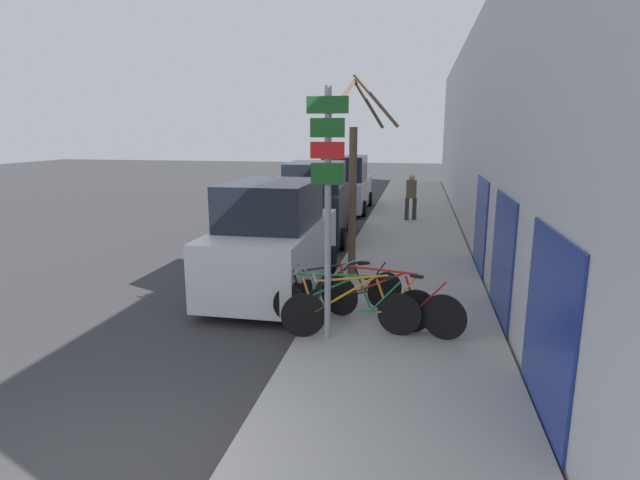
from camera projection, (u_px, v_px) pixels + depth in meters
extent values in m
plane|color=#333335|center=(324.00, 241.00, 15.29)|extent=(80.00, 80.00, 0.00)
cube|color=#9E9B93|center=(411.00, 225.00, 17.47)|extent=(3.20, 32.00, 0.15)
cube|color=#BCBCC1|center=(469.00, 133.00, 16.46)|extent=(0.20, 32.00, 6.50)
cube|color=navy|center=(548.00, 326.00, 5.45)|extent=(0.03, 1.99, 2.09)
cube|color=navy|center=(502.00, 257.00, 8.50)|extent=(0.03, 1.99, 2.09)
cube|color=navy|center=(480.00, 224.00, 11.54)|extent=(0.03, 1.99, 2.09)
cylinder|color=#939399|center=(328.00, 218.00, 7.35)|extent=(0.10, 0.10, 3.76)
cube|color=#19591E|center=(327.00, 105.00, 6.95)|extent=(0.60, 0.02, 0.24)
cube|color=#19591E|center=(327.00, 128.00, 7.02)|extent=(0.49, 0.02, 0.27)
cube|color=red|center=(327.00, 150.00, 7.09)|extent=(0.49, 0.02, 0.24)
cube|color=#19591E|center=(327.00, 174.00, 7.16)|extent=(0.48, 0.02, 0.31)
cylinder|color=black|center=(304.00, 315.00, 7.70)|extent=(0.68, 0.24, 0.70)
cylinder|color=black|center=(414.00, 311.00, 7.89)|extent=(0.68, 0.24, 0.70)
cylinder|color=orange|center=(346.00, 294.00, 7.70)|extent=(0.95, 0.33, 0.58)
cylinder|color=orange|center=(352.00, 278.00, 7.66)|extent=(1.10, 0.38, 0.09)
cylinder|color=orange|center=(382.00, 294.00, 7.77)|extent=(0.21, 0.10, 0.50)
cylinder|color=orange|center=(395.00, 310.00, 7.85)|extent=(0.60, 0.21, 0.08)
cylinder|color=orange|center=(401.00, 295.00, 7.81)|extent=(0.45, 0.17, 0.56)
cylinder|color=orange|center=(309.00, 297.00, 7.65)|extent=(0.21, 0.09, 0.61)
cube|color=black|center=(388.00, 278.00, 7.72)|extent=(0.21, 0.14, 0.04)
cylinder|color=#99999E|center=(315.00, 278.00, 7.59)|extent=(0.15, 0.43, 0.02)
cylinder|color=black|center=(287.00, 304.00, 8.25)|extent=(0.68, 0.09, 0.68)
cylinder|color=black|center=(399.00, 314.00, 7.77)|extent=(0.68, 0.09, 0.68)
cylinder|color=#197233|center=(328.00, 289.00, 8.00)|extent=(1.03, 0.12, 0.56)
cylinder|color=#197233|center=(334.00, 275.00, 7.93)|extent=(1.20, 0.13, 0.09)
cylinder|color=#197233|center=(365.00, 294.00, 7.85)|extent=(0.22, 0.05, 0.49)
cylinder|color=#197233|center=(379.00, 311.00, 7.85)|extent=(0.65, 0.08, 0.08)
cylinder|color=#197233|center=(385.00, 297.00, 7.77)|extent=(0.48, 0.07, 0.55)
cylinder|color=#197233|center=(292.00, 287.00, 8.17)|extent=(0.22, 0.05, 0.59)
cube|color=black|center=(371.00, 278.00, 7.77)|extent=(0.21, 0.10, 0.04)
cylinder|color=#99999E|center=(298.00, 271.00, 8.08)|extent=(0.06, 0.44, 0.02)
cylinder|color=black|center=(339.00, 296.00, 8.61)|extent=(0.67, 0.30, 0.72)
cylinder|color=black|center=(444.00, 317.00, 7.61)|extent=(0.67, 0.30, 0.72)
cylinder|color=red|center=(376.00, 284.00, 8.16)|extent=(0.98, 0.43, 0.59)
cylinder|color=red|center=(382.00, 270.00, 8.06)|extent=(1.14, 0.49, 0.09)
cylinder|color=red|center=(410.00, 292.00, 7.84)|extent=(0.22, 0.12, 0.51)
cylinder|color=red|center=(424.00, 311.00, 7.78)|extent=(0.62, 0.28, 0.08)
cylinder|color=red|center=(430.00, 297.00, 7.67)|extent=(0.46, 0.21, 0.57)
cylinder|color=red|center=(344.00, 280.00, 8.50)|extent=(0.21, 0.11, 0.62)
cube|color=black|center=(417.00, 276.00, 7.74)|extent=(0.22, 0.15, 0.04)
cylinder|color=#99999E|center=(349.00, 263.00, 8.38)|extent=(0.19, 0.42, 0.02)
cylinder|color=black|center=(293.00, 302.00, 8.33)|extent=(0.59, 0.39, 0.68)
cylinder|color=black|center=(385.00, 290.00, 8.95)|extent=(0.59, 0.39, 0.68)
cylinder|color=black|center=(329.00, 280.00, 8.50)|extent=(0.84, 0.55, 0.56)
cylinder|color=black|center=(334.00, 266.00, 8.48)|extent=(0.97, 0.63, 0.09)
cylinder|color=black|center=(359.00, 278.00, 8.70)|extent=(0.19, 0.14, 0.49)
cylinder|color=black|center=(370.00, 291.00, 8.83)|extent=(0.53, 0.35, 0.08)
cylinder|color=black|center=(374.00, 278.00, 8.81)|extent=(0.40, 0.27, 0.54)
cylinder|color=black|center=(298.00, 285.00, 8.30)|extent=(0.19, 0.14, 0.59)
cube|color=black|center=(364.00, 263.00, 8.68)|extent=(0.21, 0.17, 0.04)
cylinder|color=#99999E|center=(302.00, 268.00, 8.27)|extent=(0.26, 0.38, 0.02)
cube|color=silver|center=(275.00, 253.00, 10.44)|extent=(1.89, 4.47, 1.23)
cube|color=black|center=(271.00, 204.00, 10.05)|extent=(1.69, 2.33, 0.89)
cylinder|color=black|center=(254.00, 256.00, 12.04)|extent=(0.22, 0.67, 0.67)
cylinder|color=black|center=(330.00, 260.00, 11.68)|extent=(0.22, 0.67, 0.67)
cylinder|color=black|center=(207.00, 291.00, 9.39)|extent=(0.22, 0.67, 0.67)
cylinder|color=black|center=(303.00, 298.00, 9.03)|extent=(0.22, 0.67, 0.67)
cube|color=black|center=(317.00, 211.00, 15.47)|extent=(2.10, 4.68, 1.40)
cube|color=black|center=(316.00, 176.00, 15.06)|extent=(1.77, 2.48, 0.81)
cylinder|color=black|center=(296.00, 220.00, 17.08)|extent=(0.26, 0.64, 0.63)
cylinder|color=black|center=(349.00, 221.00, 16.85)|extent=(0.26, 0.64, 0.63)
cylinder|color=black|center=(279.00, 237.00, 14.33)|extent=(0.26, 0.64, 0.63)
cylinder|color=black|center=(341.00, 239.00, 14.10)|extent=(0.26, 0.64, 0.63)
cube|color=#B2B7BC|center=(346.00, 193.00, 21.14)|extent=(1.87, 4.72, 1.13)
cube|color=black|center=(345.00, 168.00, 20.73)|extent=(1.66, 2.47, 1.00)
cylinder|color=black|center=(330.00, 198.00, 22.78)|extent=(0.23, 0.63, 0.63)
cylinder|color=black|center=(369.00, 199.00, 22.47)|extent=(0.23, 0.63, 0.63)
cylinder|color=black|center=(318.00, 207.00, 19.98)|extent=(0.23, 0.63, 0.63)
cylinder|color=black|center=(363.00, 209.00, 19.67)|extent=(0.23, 0.63, 0.63)
cylinder|color=#333338|center=(414.00, 209.00, 18.04)|extent=(0.15, 0.15, 0.80)
cylinder|color=#333338|center=(407.00, 209.00, 18.00)|extent=(0.15, 0.15, 0.80)
cylinder|color=brown|center=(411.00, 189.00, 17.87)|extent=(0.37, 0.37, 0.64)
sphere|color=tan|center=(412.00, 177.00, 17.78)|extent=(0.22, 0.22, 0.22)
cylinder|color=brown|center=(352.00, 202.00, 10.90)|extent=(0.17, 0.17, 3.23)
cylinder|color=brown|center=(338.00, 103.00, 9.94)|extent=(0.54, 1.25, 0.98)
cylinder|color=brown|center=(369.00, 105.00, 10.87)|extent=(0.63, 1.03, 1.00)
cylinder|color=brown|center=(376.00, 101.00, 10.31)|extent=(1.00, 0.17, 1.10)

